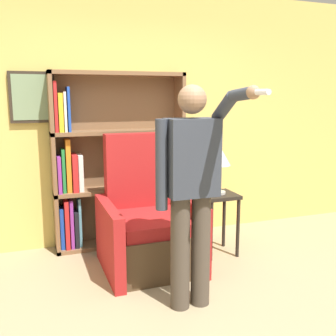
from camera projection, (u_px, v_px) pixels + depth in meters
ground_plane at (203, 331)px, 2.78m from camera, size 14.00×14.00×0.00m
wall_back at (128, 118)px, 4.40m from camera, size 8.00×0.11×2.80m
bookcase at (107, 165)px, 4.25m from camera, size 1.43×0.28×1.89m
armchair at (147, 227)px, 3.82m from camera, size 0.88×0.90×1.27m
person_standing at (192, 185)px, 2.94m from camera, size 0.53×0.78×1.72m
side_table at (218, 208)px, 4.08m from camera, size 0.36×0.36×0.65m
table_lamp at (219, 158)px, 3.98m from camera, size 0.23×0.23×0.50m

